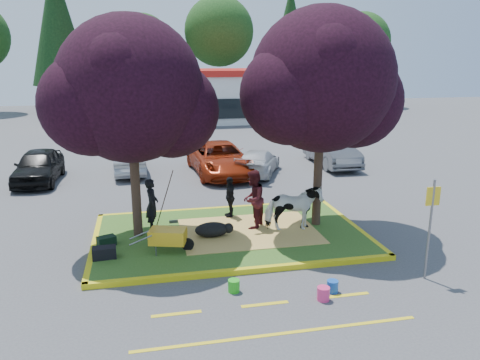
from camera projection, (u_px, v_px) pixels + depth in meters
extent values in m
plane|color=#424244|center=(230.00, 237.00, 14.60)|extent=(90.00, 90.00, 0.00)
cube|color=#30561B|center=(230.00, 235.00, 14.58)|extent=(8.00, 5.00, 0.15)
cube|color=yellow|center=(249.00, 271.00, 12.14)|extent=(8.30, 0.16, 0.15)
cube|color=yellow|center=(217.00, 209.00, 17.02)|extent=(8.30, 0.16, 0.15)
cube|color=yellow|center=(94.00, 245.00, 13.76)|extent=(0.16, 5.30, 0.15)
cube|color=yellow|center=(352.00, 225.00, 15.40)|extent=(0.16, 5.30, 0.15)
cube|color=#E0BB5C|center=(249.00, 231.00, 14.68)|extent=(4.20, 3.00, 0.01)
cylinder|color=black|center=(135.00, 179.00, 13.93)|extent=(0.28, 0.28, 3.53)
sphere|color=black|center=(130.00, 89.00, 13.25)|extent=(4.20, 4.20, 4.20)
sphere|color=black|center=(171.00, 110.00, 13.83)|extent=(2.86, 2.86, 2.86)
sphere|color=black|center=(91.00, 104.00, 12.85)|extent=(2.86, 2.86, 2.86)
cylinder|color=black|center=(318.00, 169.00, 14.86)|extent=(0.28, 0.28, 3.70)
sphere|color=black|center=(322.00, 80.00, 14.15)|extent=(4.40, 4.40, 4.40)
sphere|color=black|center=(355.00, 101.00, 14.75)|extent=(2.99, 2.99, 2.99)
sphere|color=black|center=(290.00, 95.00, 13.75)|extent=(2.99, 2.99, 2.99)
cube|color=yellow|center=(176.00, 314.00, 10.22)|extent=(1.10, 0.12, 0.01)
cube|color=yellow|center=(265.00, 304.00, 10.62)|extent=(1.10, 0.12, 0.01)
cube|color=yellow|center=(347.00, 295.00, 11.02)|extent=(1.10, 0.12, 0.01)
cube|color=yellow|center=(280.00, 334.00, 9.49)|extent=(6.00, 0.10, 0.01)
cube|color=silver|center=(193.00, 98.00, 40.97)|extent=(20.00, 8.00, 4.00)
cube|color=red|center=(192.00, 72.00, 40.43)|extent=(20.40, 8.40, 0.50)
cube|color=black|center=(198.00, 109.00, 37.30)|extent=(19.00, 0.10, 1.60)
cylinder|color=black|center=(64.00, 93.00, 47.09)|extent=(0.44, 0.44, 3.92)
cone|color=black|center=(57.00, 23.00, 45.38)|extent=(5.60, 5.60, 11.90)
cylinder|color=black|center=(145.00, 95.00, 50.22)|extent=(0.44, 0.44, 3.08)
sphere|color=#143811|center=(142.00, 43.00, 48.88)|extent=(6.16, 6.16, 6.16)
cylinder|color=black|center=(220.00, 91.00, 50.81)|extent=(0.44, 0.44, 3.64)
sphere|color=#143811|center=(219.00, 31.00, 49.22)|extent=(7.28, 7.28, 7.28)
cylinder|color=black|center=(289.00, 91.00, 52.91)|extent=(0.44, 0.44, 3.50)
cone|color=black|center=(290.00, 35.00, 51.38)|extent=(5.00, 5.00, 10.62)
cylinder|color=black|center=(358.00, 92.00, 53.60)|extent=(0.44, 0.44, 3.22)
sphere|color=#143811|center=(361.00, 41.00, 52.20)|extent=(6.44, 6.44, 6.44)
imported|color=silver|center=(293.00, 208.00, 14.56)|extent=(1.79, 0.93, 1.46)
ellipsoid|color=black|center=(212.00, 230.00, 14.18)|extent=(1.07, 0.65, 0.45)
imported|color=black|center=(152.00, 205.00, 14.59)|extent=(0.44, 0.63, 1.66)
imported|color=#401216|center=(253.00, 199.00, 14.77)|extent=(1.09, 1.15, 1.88)
imported|color=black|center=(230.00, 197.00, 15.85)|extent=(0.36, 0.82, 1.40)
cylinder|color=black|center=(188.00, 244.00, 13.18)|extent=(0.36, 0.17, 0.36)
cylinder|color=slate|center=(156.00, 252.00, 12.81)|extent=(0.04, 0.04, 0.26)
cylinder|color=slate|center=(156.00, 246.00, 13.22)|extent=(0.04, 0.04, 0.26)
cube|color=gold|center=(168.00, 236.00, 13.00)|extent=(1.12, 0.85, 0.40)
cylinder|color=slate|center=(141.00, 240.00, 12.64)|extent=(0.63, 0.22, 0.33)
cylinder|color=slate|center=(141.00, 235.00, 13.05)|extent=(0.63, 0.22, 0.33)
cube|color=black|center=(104.00, 253.00, 12.67)|extent=(0.65, 0.38, 0.32)
cube|color=black|center=(106.00, 241.00, 13.54)|extent=(0.59, 0.48, 0.27)
cylinder|color=slate|center=(429.00, 230.00, 11.54)|extent=(0.06, 0.06, 2.59)
cube|color=yellow|center=(433.00, 196.00, 11.32)|extent=(0.36, 0.04, 0.47)
cylinder|color=green|center=(234.00, 286.00, 11.16)|extent=(0.33, 0.33, 0.30)
cylinder|color=#E43271|center=(323.00, 294.00, 10.78)|extent=(0.38, 0.38, 0.32)
cylinder|color=#164EB6|center=(333.00, 286.00, 11.15)|extent=(0.32, 0.32, 0.29)
imported|color=black|center=(38.00, 166.00, 20.86)|extent=(1.85, 4.37, 1.47)
imported|color=#96989D|center=(129.00, 159.00, 22.55)|extent=(1.59, 4.16, 1.35)
imported|color=maroon|center=(220.00, 159.00, 22.31)|extent=(2.83, 5.57, 1.51)
imported|color=silver|center=(258.00, 162.00, 22.32)|extent=(3.23, 4.42, 1.19)
imported|color=#515358|center=(331.00, 150.00, 24.14)|extent=(1.74, 4.72, 1.54)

